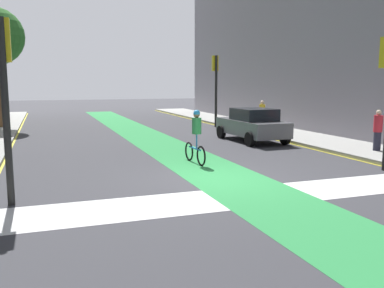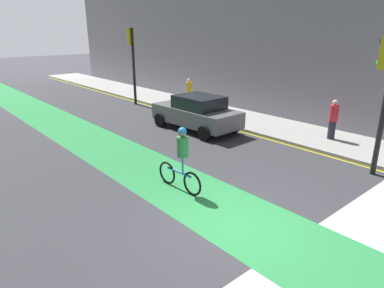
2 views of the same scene
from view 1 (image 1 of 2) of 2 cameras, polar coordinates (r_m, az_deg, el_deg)
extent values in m
plane|color=#38383D|center=(12.18, 3.12, -4.79)|extent=(120.00, 120.00, 0.00)
cube|color=#2D8C47|center=(12.33, 4.72, -4.63)|extent=(2.40, 60.00, 0.01)
cube|color=silver|center=(10.42, 7.38, -7.09)|extent=(12.00, 1.80, 0.01)
cube|color=yellow|center=(15.47, 24.13, -2.67)|extent=(0.16, 60.00, 0.01)
sphere|color=#3F0A0A|center=(14.74, 24.67, 12.37)|extent=(0.20, 0.20, 0.20)
sphere|color=#4C380C|center=(14.72, 24.60, 11.21)|extent=(0.20, 0.20, 0.20)
sphere|color=#26D833|center=(14.70, 24.53, 10.05)|extent=(0.20, 0.20, 0.20)
cylinder|color=black|center=(10.18, -23.96, 3.79)|extent=(0.16, 0.16, 4.16)
cube|color=gold|center=(10.39, -24.42, 12.73)|extent=(0.35, 0.28, 0.95)
sphere|color=#3F0A0A|center=(10.56, -24.45, 14.28)|extent=(0.20, 0.20, 0.20)
sphere|color=#4C380C|center=(10.53, -24.35, 12.66)|extent=(0.20, 0.20, 0.20)
sphere|color=#26D833|center=(10.51, -24.25, 11.04)|extent=(0.20, 0.20, 0.20)
cylinder|color=black|center=(26.42, 3.28, 7.13)|extent=(0.16, 0.16, 4.43)
cube|color=gold|center=(26.63, 3.15, 10.89)|extent=(0.35, 0.28, 0.95)
sphere|color=#3F0A0A|center=(26.77, 3.03, 11.52)|extent=(0.20, 0.20, 0.20)
sphere|color=#4C380C|center=(26.76, 3.03, 10.88)|extent=(0.20, 0.20, 0.20)
sphere|color=#26D833|center=(26.75, 3.02, 10.24)|extent=(0.20, 0.20, 0.20)
cube|color=slate|center=(20.11, 8.11, 2.27)|extent=(1.93, 4.25, 0.70)
cube|color=black|center=(19.88, 8.42, 4.01)|extent=(1.66, 2.05, 0.55)
cylinder|color=black|center=(21.03, 3.99, 1.64)|extent=(0.24, 0.65, 0.64)
cylinder|color=black|center=(21.86, 8.26, 1.83)|extent=(0.24, 0.65, 0.64)
cylinder|color=black|center=(18.44, 7.87, 0.64)|extent=(0.24, 0.65, 0.64)
cylinder|color=black|center=(19.37, 12.54, 0.89)|extent=(0.24, 0.65, 0.64)
torus|color=black|center=(14.95, -0.40, -1.00)|extent=(0.10, 0.68, 0.68)
torus|color=black|center=(14.00, 1.24, -1.64)|extent=(0.10, 0.68, 0.68)
cylinder|color=#2672BF|center=(14.44, 0.40, -0.60)|extent=(0.12, 0.95, 0.06)
cylinder|color=#2672BF|center=(14.26, 0.64, 0.38)|extent=(0.05, 0.05, 0.50)
cylinder|color=#338C4C|center=(14.20, 0.64, 2.48)|extent=(0.32, 0.32, 0.55)
sphere|color=#8C6647|center=(14.17, 0.64, 4.03)|extent=(0.22, 0.22, 0.22)
sphere|color=#268CCC|center=(14.16, 0.64, 4.19)|extent=(0.23, 0.23, 0.23)
cylinder|color=#262638|center=(24.05, 9.46, 2.87)|extent=(0.28, 0.28, 0.75)
cylinder|color=gold|center=(24.00, 9.50, 4.55)|extent=(0.34, 0.34, 0.66)
sphere|color=beige|center=(23.97, 9.53, 5.59)|extent=(0.22, 0.22, 0.22)
cylinder|color=#262638|center=(17.78, 23.84, 0.35)|extent=(0.28, 0.28, 0.73)
cylinder|color=red|center=(17.70, 23.97, 2.55)|extent=(0.34, 0.34, 0.65)
sphere|color=beige|center=(17.67, 24.05, 3.93)|extent=(0.21, 0.21, 0.21)
camera|label=2|loc=(6.71, -26.06, 20.68)|focal=31.95mm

